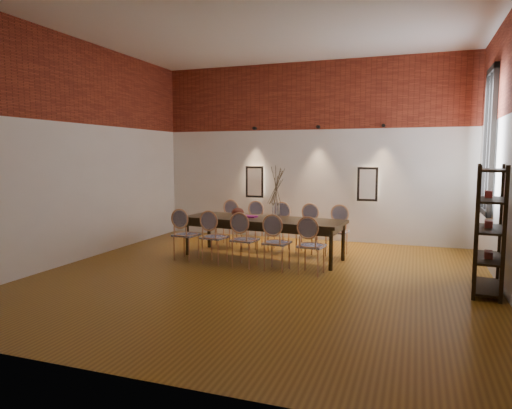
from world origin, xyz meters
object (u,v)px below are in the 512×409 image
(book, at_px, (250,216))
(bowl, at_px, (238,212))
(dining_table, at_px, (263,238))
(chair_far_c, at_px, (279,227))
(chair_far_e, at_px, (337,231))
(chair_far_b, at_px, (252,225))
(chair_near_b, at_px, (215,237))
(vase, at_px, (276,211))
(chair_near_a, at_px, (186,235))
(chair_far_a, at_px, (227,223))
(chair_near_c, at_px, (245,240))
(chair_far_d, at_px, (307,229))
(chair_near_d, at_px, (277,243))
(chair_near_e, at_px, (311,246))
(shelving_rack, at_px, (489,229))

(book, bearing_deg, bowl, -169.89)
(dining_table, height_order, book, book)
(chair_far_c, bearing_deg, chair_far_e, -180.00)
(chair_far_b, height_order, book, chair_far_b)
(book, bearing_deg, dining_table, -8.60)
(chair_near_b, relative_size, vase, 3.13)
(chair_near_a, xyz_separation_m, chair_far_a, (0.16, 1.52, 0.00))
(chair_far_e, bearing_deg, chair_far_b, 0.00)
(dining_table, bearing_deg, chair_near_a, -147.63)
(chair_far_a, xyz_separation_m, chair_far_b, (0.60, -0.06, 0.00))
(chair_near_c, relative_size, chair_far_d, 1.00)
(bowl, bearing_deg, dining_table, -0.23)
(chair_near_d, distance_m, bowl, 1.37)
(chair_near_e, distance_m, chair_far_e, 1.53)
(chair_near_c, height_order, chair_near_d, same)
(chair_near_a, relative_size, chair_near_c, 1.00)
(chair_far_a, xyz_separation_m, bowl, (0.61, -0.88, 0.37))
(chair_near_a, xyz_separation_m, chair_far_e, (2.56, 1.28, 0.00))
(chair_near_a, distance_m, chair_far_b, 1.64)
(bowl, bearing_deg, chair_far_b, 90.80)
(chair_near_c, relative_size, shelving_rack, 0.52)
(chair_near_b, bearing_deg, chair_near_e, 0.00)
(dining_table, xyz_separation_m, chair_near_c, (-0.08, -0.76, 0.09))
(chair_near_e, bearing_deg, book, 152.45)
(chair_far_a, xyz_separation_m, vase, (1.38, -0.91, 0.43))
(chair_near_d, relative_size, chair_near_e, 1.00)
(chair_near_c, xyz_separation_m, shelving_rack, (3.75, -0.27, 0.43))
(shelving_rack, bearing_deg, chair_far_d, 156.12)
(vase, bearing_deg, chair_near_e, -44.84)
(chair_far_e, relative_size, book, 3.62)
(chair_far_d, bearing_deg, dining_table, 51.73)
(chair_near_b, relative_size, chair_far_c, 1.00)
(chair_far_b, height_order, chair_far_e, same)
(chair_near_b, bearing_deg, bowl, 82.43)
(chair_near_d, bearing_deg, bowl, 147.26)
(chair_near_a, relative_size, chair_far_d, 1.00)
(chair_far_e, relative_size, shelving_rack, 0.52)
(chair_far_c, bearing_deg, chair_near_e, 128.27)
(chair_far_b, relative_size, book, 3.62)
(chair_near_e, relative_size, chair_far_e, 1.00)
(chair_near_e, bearing_deg, chair_far_b, 139.80)
(chair_near_b, distance_m, chair_far_d, 1.95)
(chair_near_d, distance_m, shelving_rack, 3.18)
(chair_far_c, height_order, book, chair_far_c)
(chair_near_c, bearing_deg, chair_far_c, 90.00)
(chair_far_b, xyz_separation_m, bowl, (0.01, -0.82, 0.37))
(chair_near_b, relative_size, shelving_rack, 0.52)
(chair_near_b, distance_m, bowl, 0.81)
(chair_near_a, height_order, chair_far_a, same)
(chair_near_e, relative_size, chair_far_d, 1.00)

